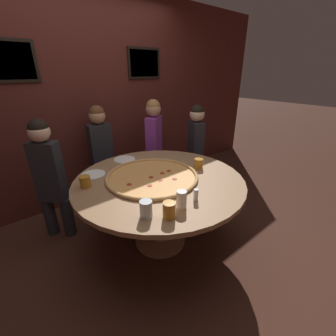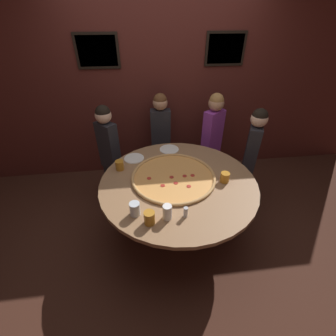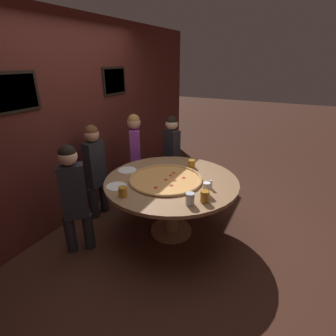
% 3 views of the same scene
% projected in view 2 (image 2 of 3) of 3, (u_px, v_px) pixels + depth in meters
% --- Properties ---
extents(ground_plane, '(24.00, 24.00, 0.00)m').
position_uv_depth(ground_plane, '(177.00, 229.00, 2.69)').
color(ground_plane, '#422319').
extents(back_wall, '(6.40, 0.08, 2.60)m').
position_uv_depth(back_wall, '(163.00, 86.00, 3.07)').
color(back_wall, '#4C1E19').
rests_on(back_wall, ground_plane).
extents(dining_table, '(1.58, 1.58, 0.74)m').
position_uv_depth(dining_table, '(178.00, 190.00, 2.34)').
color(dining_table, '#936B47').
rests_on(dining_table, ground_plane).
extents(giant_pizza, '(0.87, 0.87, 0.03)m').
position_uv_depth(giant_pizza, '(173.00, 176.00, 2.30)').
color(giant_pizza, '#E0994C').
rests_on(giant_pizza, dining_table).
extents(drink_cup_beside_pizza, '(0.08, 0.08, 0.14)m').
position_uv_depth(drink_cup_beside_pizza, '(167.00, 212.00, 1.81)').
color(drink_cup_beside_pizza, white).
rests_on(drink_cup_beside_pizza, dining_table).
extents(drink_cup_far_left, '(0.09, 0.09, 0.12)m').
position_uv_depth(drink_cup_far_left, '(135.00, 209.00, 1.86)').
color(drink_cup_far_left, silver).
rests_on(drink_cup_far_left, dining_table).
extents(drink_cup_far_right, '(0.09, 0.09, 0.11)m').
position_uv_depth(drink_cup_far_right, '(120.00, 165.00, 2.40)').
color(drink_cup_far_right, '#BC7A23').
rests_on(drink_cup_far_right, dining_table).
extents(drink_cup_centre_back, '(0.09, 0.09, 0.10)m').
position_uv_depth(drink_cup_centre_back, '(225.00, 177.00, 2.22)').
color(drink_cup_centre_back, '#BC7A23').
rests_on(drink_cup_centre_back, dining_table).
extents(drink_cup_near_right, '(0.09, 0.09, 0.12)m').
position_uv_depth(drink_cup_near_right, '(149.00, 218.00, 1.78)').
color(drink_cup_near_right, '#BC7A23').
rests_on(drink_cup_near_right, dining_table).
extents(white_plate_right_side, '(0.24, 0.24, 0.01)m').
position_uv_depth(white_plate_right_side, '(169.00, 149.00, 2.77)').
color(white_plate_right_side, white).
rests_on(white_plate_right_side, dining_table).
extents(white_plate_beside_cup, '(0.23, 0.23, 0.01)m').
position_uv_depth(white_plate_beside_cup, '(134.00, 158.00, 2.60)').
color(white_plate_beside_cup, white).
rests_on(white_plate_beside_cup, dining_table).
extents(condiment_shaker, '(0.04, 0.04, 0.10)m').
position_uv_depth(condiment_shaker, '(186.00, 212.00, 1.84)').
color(condiment_shaker, silver).
rests_on(condiment_shaker, dining_table).
extents(diner_centre_back, '(0.31, 0.30, 1.27)m').
position_uv_depth(diner_centre_back, '(109.00, 148.00, 2.85)').
color(diner_centre_back, '#232328').
rests_on(diner_centre_back, ground_plane).
extents(diner_far_left, '(0.34, 0.29, 1.33)m').
position_uv_depth(diner_far_left, '(212.00, 135.00, 3.06)').
color(diner_far_left, '#232328').
rests_on(diner_far_left, ground_plane).
extents(diner_side_left, '(0.33, 0.19, 1.29)m').
position_uv_depth(diner_side_left, '(161.00, 133.00, 3.16)').
color(diner_side_left, '#232328').
rests_on(diner_side_left, ground_plane).
extents(diner_side_right, '(0.24, 0.33, 1.27)m').
position_uv_depth(diner_side_right, '(251.00, 152.00, 2.77)').
color(diner_side_right, '#232328').
rests_on(diner_side_right, ground_plane).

